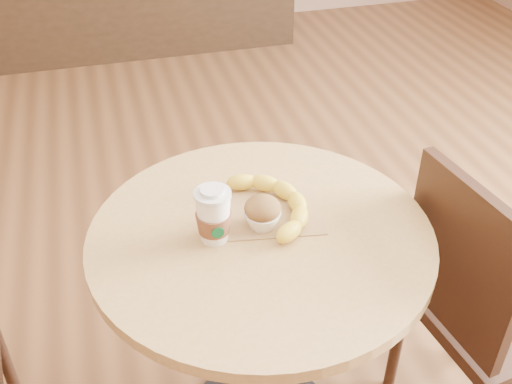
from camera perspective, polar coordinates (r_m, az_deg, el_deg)
The scene contains 6 objects.
cafe_table at distance 1.47m, azimuth 0.43°, elevation -9.51°, with size 0.78×0.78×0.75m.
chair_right at distance 1.65m, azimuth 20.68°, elevation -10.04°, with size 0.43×0.43×0.87m.
kraft_bag at distance 1.39m, azimuth 1.27°, elevation -2.05°, with size 0.24×0.18×0.00m, color #A17D4E.
coffee_cup at distance 1.29m, azimuth -4.07°, elevation -2.40°, with size 0.08×0.08×0.13m.
muffin at distance 1.33m, azimuth 0.63°, elevation -1.97°, with size 0.08×0.08×0.08m.
banana at distance 1.38m, azimuth 1.80°, elevation -1.13°, with size 0.18×0.29×0.04m, color yellow, non-canonical shape.
Camera 1 is at (-0.24, -0.92, 1.60)m, focal length 42.00 mm.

